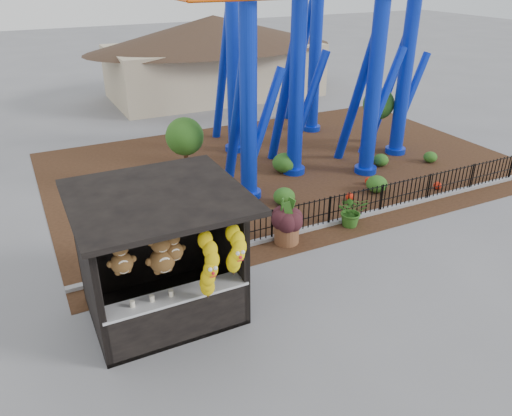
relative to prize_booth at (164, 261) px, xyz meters
name	(u,v)px	position (x,y,z in m)	size (l,w,h in m)	color
ground	(301,304)	(2.98, -0.90, -1.53)	(120.00, 120.00, 0.00)	slate
mulch_bed	(284,166)	(6.98, 7.10, -1.52)	(18.00, 12.00, 0.02)	#331E11
curb	(360,216)	(6.98, 2.10, -1.47)	(18.00, 0.18, 0.12)	gray
prize_booth	(164,261)	(0.00, 0.00, 0.00)	(3.50, 3.40, 3.12)	black
picket_fence	(384,198)	(7.88, 2.10, -1.03)	(12.20, 0.06, 1.00)	black
terracotta_planter	(287,232)	(4.10, 1.80, -1.20)	(0.72, 0.72, 0.65)	brown
planter_foliage	(287,213)	(4.10, 1.80, -0.56)	(0.70, 0.70, 0.64)	black
potted_plant	(352,211)	(6.39, 1.80, -1.01)	(0.93, 0.80, 1.03)	#2E5719
landscaping	(328,173)	(7.72, 5.03, -1.21)	(7.91, 4.48, 0.75)	#275418
pavilion	(214,43)	(8.98, 19.10, 1.54)	(15.00, 15.00, 4.80)	#BFAD8C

